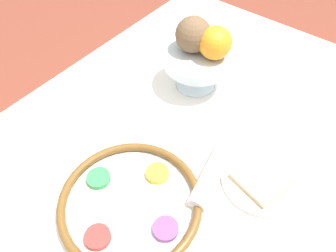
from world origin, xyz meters
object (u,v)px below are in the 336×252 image
seder_plate (130,203)px  fruit_stand (197,63)px  napkin_roll (212,173)px  bread_plate (261,180)px  orange_fruit (215,43)px  coconut (193,35)px

seder_plate → fruit_stand: 0.44m
seder_plate → fruit_stand: size_ratio=1.68×
seder_plate → napkin_roll: bearing=-31.1°
napkin_roll → bread_plate: bearing=-56.6°
orange_fruit → coconut: (-0.01, 0.07, 0.00)m
seder_plate → orange_fruit: size_ratio=3.50×
orange_fruit → bread_plate: 0.38m
orange_fruit → bread_plate: bearing=-126.8°
bread_plate → fruit_stand: bearing=59.6°
seder_plate → coconut: bearing=18.5°
orange_fruit → napkin_roll: bearing=-146.2°
orange_fruit → seder_plate: bearing=-169.8°
orange_fruit → napkin_roll: (-0.27, -0.18, -0.13)m
fruit_stand → bread_plate: 0.37m
fruit_stand → coconut: coconut is taller
fruit_stand → napkin_roll: (-0.25, -0.22, -0.06)m
orange_fruit → napkin_roll: orange_fruit is taller
fruit_stand → napkin_roll: bearing=-138.6°
orange_fruit → coconut: bearing=98.9°
seder_plate → coconut: size_ratio=3.19×
coconut → napkin_roll: coconut is taller
bread_plate → napkin_roll: 0.12m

